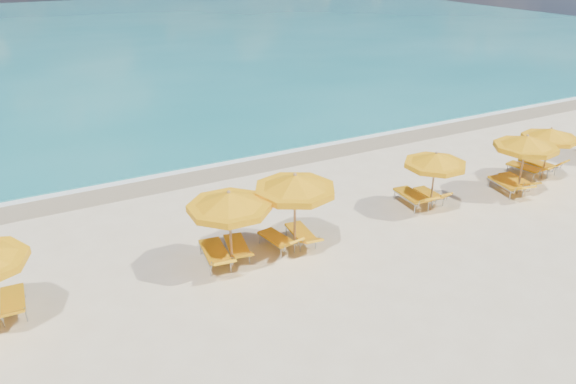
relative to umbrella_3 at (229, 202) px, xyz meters
name	(u,v)px	position (x,y,z in m)	size (l,w,h in m)	color
ground_plane	(310,243)	(2.77, 0.12, -2.11)	(120.00, 120.00, 0.00)	beige
ocean	(68,37)	(2.77, 48.12, -2.11)	(120.00, 80.00, 0.30)	#15747B
wet_sand_band	(222,168)	(2.77, 7.52, -2.11)	(120.00, 2.60, 0.01)	tan
foam_line	(215,162)	(2.77, 8.32, -2.11)	(120.00, 1.20, 0.03)	white
whitecap_near	(43,128)	(-3.23, 17.12, -2.11)	(14.00, 0.36, 0.05)	white
whitecap_far	(237,75)	(10.77, 24.12, -2.11)	(18.00, 0.30, 0.05)	white
umbrella_3	(229,202)	(0.00, 0.00, 0.00)	(3.15, 3.15, 2.47)	tan
umbrella_4	(295,185)	(2.16, 0.06, 0.07)	(2.82, 2.82, 2.56)	tan
umbrella_5	(435,160)	(7.79, 0.16, -0.22)	(2.84, 2.84, 2.22)	tan
umbrella_6	(526,143)	(11.72, -0.32, -0.09)	(2.80, 2.80, 2.37)	tan
umbrella_7	(550,135)	(13.78, 0.24, -0.25)	(2.48, 2.48, 2.18)	tan
lounger_2_right	(14,306)	(-5.85, 0.61, -1.89)	(0.68, 1.85, 0.71)	#A5A8AD
lounger_3_left	(216,257)	(-0.37, 0.36, -1.87)	(0.93, 2.12, 0.79)	#A5A8AD
lounger_3_right	(237,250)	(0.39, 0.49, -1.90)	(0.95, 1.92, 0.66)	#A5A8AD
lounger_4_left	(277,243)	(1.67, 0.29, -1.90)	(0.83, 1.79, 0.77)	#A5A8AD
lounger_4_right	(301,237)	(2.52, 0.28, -1.90)	(0.78, 1.87, 0.65)	#A5A8AD
lounger_5_left	(412,200)	(7.42, 0.73, -1.87)	(0.83, 2.03, 0.85)	#A5A8AD
lounger_5_right	(429,197)	(8.19, 0.68, -1.91)	(0.61, 1.62, 0.73)	#A5A8AD
lounger_6_left	(507,187)	(11.35, -0.10, -1.88)	(0.97, 2.05, 0.77)	#A5A8AD
lounger_6_right	(515,183)	(12.06, 0.11, -1.91)	(0.83, 1.82, 0.63)	#A5A8AD
lounger_7_left	(525,171)	(13.40, 0.79, -1.89)	(0.90, 1.87, 0.73)	#A5A8AD
lounger_7_right	(538,167)	(14.16, 0.75, -1.88)	(0.89, 1.94, 0.87)	#A5A8AD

